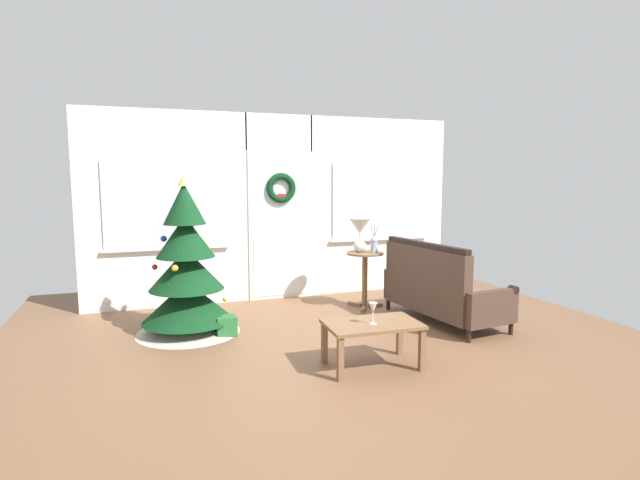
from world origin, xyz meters
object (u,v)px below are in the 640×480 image
at_px(side_table, 365,269).
at_px(gift_box, 226,326).
at_px(flower_vase, 374,244).
at_px(wine_glass, 373,308).
at_px(coffee_table, 372,329).
at_px(christmas_tree, 187,278).
at_px(settee_sofa, 438,291).
at_px(table_lamp, 360,230).

relative_size(side_table, gift_box, 3.44).
distance_m(flower_vase, wine_glass, 2.12).
bearing_deg(gift_box, coffee_table, -50.82).
bearing_deg(side_table, wine_glass, -112.78).
distance_m(christmas_tree, settee_sofa, 2.87).
distance_m(side_table, coffee_table, 2.07).
xyz_separation_m(table_lamp, gift_box, (-1.83, -0.60, -0.91)).
distance_m(side_table, flower_vase, 0.35).
xyz_separation_m(settee_sofa, side_table, (-0.53, 0.88, 0.14)).
relative_size(flower_vase, wine_glass, 1.79).
bearing_deg(gift_box, wine_glass, -52.24).
relative_size(christmas_tree, wine_glass, 8.84).
bearing_deg(coffee_table, christmas_tree, 132.66).
relative_size(wine_glass, gift_box, 0.92).
xyz_separation_m(side_table, coffee_table, (-0.80, -1.90, -0.17)).
height_order(settee_sofa, flower_vase, flower_vase).
height_order(table_lamp, wine_glass, table_lamp).
height_order(christmas_tree, wine_glass, christmas_tree).
xyz_separation_m(christmas_tree, side_table, (2.27, 0.31, -0.09)).
distance_m(christmas_tree, side_table, 2.29).
bearing_deg(flower_vase, wine_glass, -115.94).
bearing_deg(settee_sofa, table_lamp, 122.58).
bearing_deg(settee_sofa, gift_box, 172.39).
height_order(flower_vase, gift_box, flower_vase).
distance_m(side_table, wine_glass, 2.11).
relative_size(flower_vase, gift_box, 1.64).
height_order(settee_sofa, wine_glass, settee_sofa).
bearing_deg(table_lamp, flower_vase, -32.01).
relative_size(coffee_table, gift_box, 4.05).
bearing_deg(settee_sofa, coffee_table, -142.62).
xyz_separation_m(table_lamp, wine_glass, (-0.76, -1.99, -0.47)).
distance_m(christmas_tree, flower_vase, 2.39).
relative_size(christmas_tree, flower_vase, 4.93).
relative_size(table_lamp, flower_vase, 1.26).
xyz_separation_m(settee_sofa, coffee_table, (-1.33, -1.02, -0.03)).
xyz_separation_m(table_lamp, coffee_table, (-0.74, -1.94, -0.67)).
bearing_deg(christmas_tree, settee_sofa, -11.65).
xyz_separation_m(settee_sofa, gift_box, (-2.42, 0.32, -0.27)).
height_order(settee_sofa, table_lamp, table_lamp).
relative_size(settee_sofa, wine_glass, 8.48).
height_order(settee_sofa, side_table, settee_sofa).
bearing_deg(table_lamp, coffee_table, -110.85).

